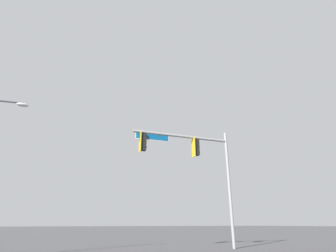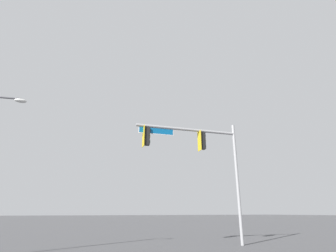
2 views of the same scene
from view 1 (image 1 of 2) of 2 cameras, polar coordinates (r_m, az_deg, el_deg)
name	(u,v)px [view 1 (image 1 of 2)]	position (r m, az deg, el deg)	size (l,w,h in m)	color
signal_pole_near	(192,156)	(17.36, 5.29, -6.62)	(6.69, 1.22, 7.49)	gray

